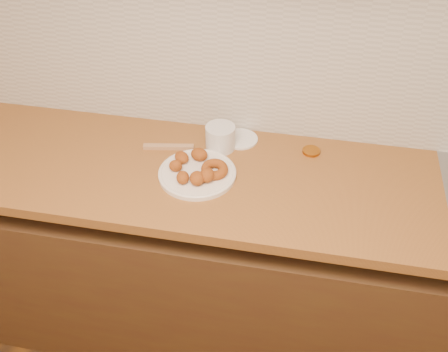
{
  "coord_description": "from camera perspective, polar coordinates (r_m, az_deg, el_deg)",
  "views": [
    {
      "loc": [
        0.02,
        0.28,
        2.08
      ],
      "look_at": [
        -0.25,
        1.64,
        0.93
      ],
      "focal_mm": 42.0,
      "sensor_mm": 36.0,
      "label": 1
    }
  ],
  "objects": [
    {
      "name": "wall_back",
      "position": [
        1.87,
        10.03,
        16.06
      ],
      "size": [
        4.0,
        0.02,
        2.7
      ],
      "primitive_type": "cube",
      "color": "beige",
      "rests_on": "ground"
    },
    {
      "name": "tub_lid",
      "position": [
        2.02,
        1.78,
        4.05
      ],
      "size": [
        0.14,
        0.14,
        0.01
      ],
      "primitive_type": "cylinder",
      "rotation": [
        0.0,
        0.0,
        0.04
      ],
      "color": "white",
      "rests_on": "butcher_block"
    },
    {
      "name": "plastic_tub",
      "position": [
        1.95,
        -0.4,
        4.23
      ],
      "size": [
        0.12,
        0.12,
        0.09
      ],
      "primitive_type": "cylinder",
      "rotation": [
        0.0,
        0.0,
        0.08
      ],
      "color": "silver",
      "rests_on": "butcher_block"
    },
    {
      "name": "backsplash",
      "position": [
        1.92,
        9.5,
        11.82
      ],
      "size": [
        3.6,
        0.02,
        0.6
      ],
      "primitive_type": "cube",
      "color": "#BAB5A8",
      "rests_on": "wall_back"
    },
    {
      "name": "wooden_utensil",
      "position": [
        1.98,
        -6.06,
        3.18
      ],
      "size": [
        0.19,
        0.06,
        0.01
      ],
      "primitive_type": "cube",
      "rotation": [
        0.0,
        0.0,
        0.17
      ],
      "color": "#A87C53",
      "rests_on": "butcher_block"
    },
    {
      "name": "base_cabinet",
      "position": [
        2.2,
        6.71,
        -11.0
      ],
      "size": [
        3.6,
        0.6,
        0.77
      ],
      "primitive_type": "cube",
      "color": "#483117",
      "rests_on": "floor"
    },
    {
      "name": "donut_plate",
      "position": [
        1.85,
        -2.93,
        0.24
      ],
      "size": [
        0.27,
        0.27,
        0.02
      ],
      "primitive_type": "cylinder",
      "color": "white",
      "rests_on": "butcher_block"
    },
    {
      "name": "fried_dough_chunks",
      "position": [
        1.83,
        -3.4,
        0.89
      ],
      "size": [
        0.18,
        0.2,
        0.05
      ],
      "color": "#914314",
      "rests_on": "donut_plate"
    },
    {
      "name": "brass_jar_lid",
      "position": [
        1.98,
        9.48,
        2.68
      ],
      "size": [
        0.07,
        0.07,
        0.01
      ],
      "primitive_type": "cylinder",
      "rotation": [
        0.0,
        0.0,
        -0.01
      ],
      "color": "#A25E17",
      "rests_on": "butcher_block"
    },
    {
      "name": "butcher_block",
      "position": [
        1.97,
        -11.31,
        1.16
      ],
      "size": [
        2.3,
        0.62,
        0.04
      ],
      "primitive_type": "cube",
      "color": "brown",
      "rests_on": "base_cabinet"
    },
    {
      "name": "ring_donut",
      "position": [
        1.83,
        -1.06,
        0.74
      ],
      "size": [
        0.13,
        0.13,
        0.04
      ],
      "primitive_type": "torus",
      "rotation": [
        0.1,
        0.0,
        0.4
      ],
      "color": "#914314",
      "rests_on": "donut_plate"
    }
  ]
}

